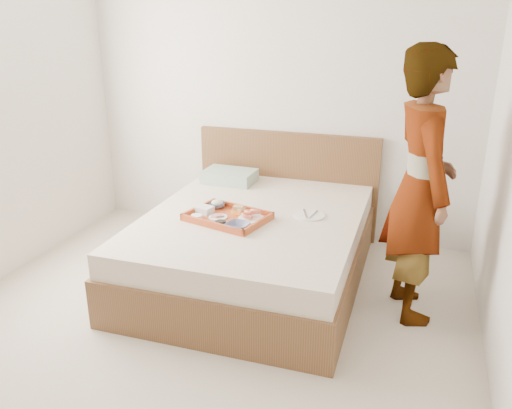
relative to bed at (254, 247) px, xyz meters
The scene contains 16 objects.
ground 1.04m from the bed, 96.43° to the right, with size 3.50×4.00×0.01m, color beige.
wall_back 1.44m from the bed, 96.43° to the left, with size 3.50×0.01×2.60m, color silver.
bed is the anchor object (origin of this frame).
headboard 0.99m from the bed, 90.00° to the left, with size 1.65×0.06×0.95m, color brown.
pillow 0.88m from the bed, 123.36° to the left, with size 0.45×0.30×0.11m, color #9EB9A0.
tray 0.36m from the bed, 133.68° to the right, with size 0.56×0.40×0.05m, color #B35321.
prawn_plate 0.32m from the bed, 79.02° to the right, with size 0.19×0.19×0.01m, color white.
navy_bowl_big 0.44m from the bed, 91.93° to the right, with size 0.16×0.16×0.04m, color #191A42.
sauce_dish 0.45m from the bed, 114.79° to the right, with size 0.08×0.08×0.03m, color black.
meat_plate 0.40m from the bed, 139.67° to the right, with size 0.14×0.14×0.01m, color white.
bread_plate 0.30m from the bed, 157.92° to the right, with size 0.14×0.14×0.01m, color orange.
salad_bowl 0.42m from the bed, behind, with size 0.12×0.12×0.04m, color #191A42.
plastic_tub 0.48m from the bed, 160.67° to the right, with size 0.12×0.10×0.05m, color silver.
cheese_round 0.52m from the bed, 145.64° to the right, with size 0.08×0.08×0.03m, color white.
dinner_plate 0.49m from the bed, 13.49° to the left, with size 0.23×0.23×0.01m, color white.
person 1.32m from the bed, ahead, with size 0.65×0.43×1.79m, color silver.
Camera 1 is at (1.24, -2.43, 1.95)m, focal length 36.43 mm.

